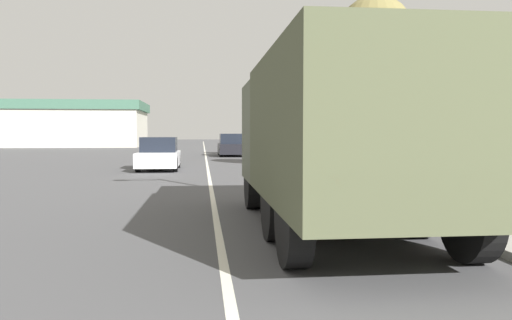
% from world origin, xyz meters
% --- Properties ---
extents(ground_plane, '(180.00, 180.00, 0.00)m').
position_xyz_m(ground_plane, '(0.00, 40.00, 0.00)').
color(ground_plane, '#4C4C4F').
extents(lane_centre_stripe, '(0.12, 120.00, 0.00)m').
position_xyz_m(lane_centre_stripe, '(0.00, 40.00, 0.00)').
color(lane_centre_stripe, silver).
rests_on(lane_centre_stripe, ground).
extents(sidewalk_right, '(1.80, 120.00, 0.12)m').
position_xyz_m(sidewalk_right, '(4.50, 40.00, 0.06)').
color(sidewalk_right, '#9E9B93').
rests_on(sidewalk_right, ground).
extents(grass_strip_right, '(7.00, 120.00, 0.02)m').
position_xyz_m(grass_strip_right, '(8.90, 40.00, 0.01)').
color(grass_strip_right, '#6B9347').
rests_on(grass_strip_right, ground).
extents(military_truck, '(2.54, 7.13, 2.79)m').
position_xyz_m(military_truck, '(1.95, 9.05, 1.62)').
color(military_truck, '#474C38').
rests_on(military_truck, ground).
extents(car_nearest_ahead, '(1.73, 3.94, 1.44)m').
position_xyz_m(car_nearest_ahead, '(-2.15, 23.34, 0.65)').
color(car_nearest_ahead, silver).
rests_on(car_nearest_ahead, ground).
extents(car_second_ahead, '(1.84, 4.59, 1.58)m').
position_xyz_m(car_second_ahead, '(1.83, 36.48, 0.71)').
color(car_second_ahead, black).
rests_on(car_second_ahead, ground).
extents(tree_mid_right, '(3.13, 3.13, 7.34)m').
position_xyz_m(tree_mid_right, '(6.98, 21.49, 5.72)').
color(tree_mid_right, brown).
rests_on(tree_mid_right, grass_strip_right).
extents(tree_far_right, '(3.09, 3.09, 7.78)m').
position_xyz_m(tree_far_right, '(6.91, 32.41, 6.22)').
color(tree_far_right, brown).
rests_on(tree_far_right, grass_strip_right).
extents(building_distant, '(17.06, 11.71, 5.36)m').
position_xyz_m(building_distant, '(-15.74, 63.68, 2.71)').
color(building_distant, beige).
rests_on(building_distant, ground).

